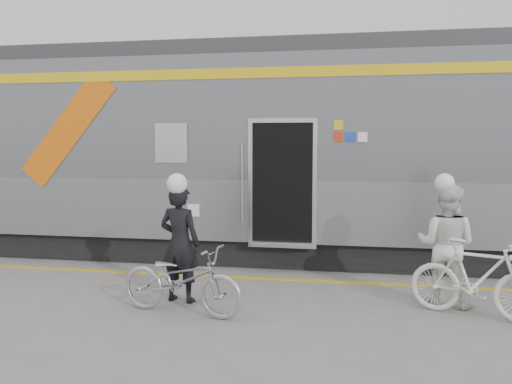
% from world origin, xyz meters
% --- Properties ---
extents(ground, '(90.00, 90.00, 0.00)m').
position_xyz_m(ground, '(0.00, 0.00, 0.00)').
color(ground, slate).
rests_on(ground, ground).
extents(train, '(24.00, 3.17, 4.10)m').
position_xyz_m(train, '(-1.86, 4.19, 2.05)').
color(train, black).
rests_on(train, ground).
extents(safety_strip, '(24.00, 0.12, 0.01)m').
position_xyz_m(safety_strip, '(0.00, 2.15, 0.00)').
color(safety_strip, gold).
rests_on(safety_strip, ground).
extents(man, '(0.68, 0.51, 1.67)m').
position_xyz_m(man, '(-0.86, 0.68, 0.84)').
color(man, black).
rests_on(man, ground).
extents(bicycle_left, '(1.84, 0.94, 0.92)m').
position_xyz_m(bicycle_left, '(-0.66, 0.13, 0.46)').
color(bicycle_left, '#A6A7AD').
rests_on(bicycle_left, ground).
extents(woman, '(1.00, 0.90, 1.68)m').
position_xyz_m(woman, '(2.84, 1.23, 0.84)').
color(woman, silver).
rests_on(woman, ground).
extents(bicycle_right, '(1.76, 1.07, 1.02)m').
position_xyz_m(bicycle_right, '(3.14, 0.68, 0.51)').
color(bicycle_right, silver).
rests_on(bicycle_right, ground).
extents(helmet_man, '(0.29, 0.29, 0.29)m').
position_xyz_m(helmet_man, '(-0.86, 0.68, 1.82)').
color(helmet_man, white).
rests_on(helmet_man, man).
extents(helmet_woman, '(0.27, 0.27, 0.27)m').
position_xyz_m(helmet_woman, '(2.84, 1.23, 1.82)').
color(helmet_woman, white).
rests_on(helmet_woman, woman).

